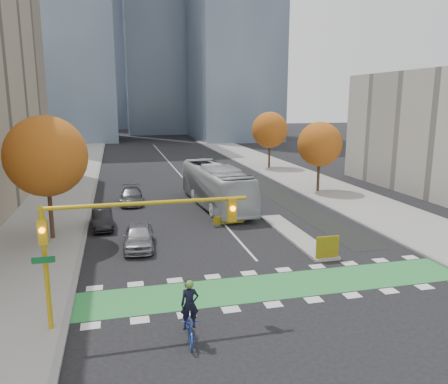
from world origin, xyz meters
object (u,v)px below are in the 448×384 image
tree_west (46,156)px  hazard_board (327,247)px  tree_east_near (320,144)px  parked_car_a (139,236)px  parked_car_c (131,196)px  bus (216,186)px  cyclist (190,321)px  traffic_signal_west (112,231)px  tree_east_far (270,130)px  parked_car_b (102,219)px

tree_west → hazard_board: bearing=-26.0°
tree_east_near → parked_car_a: size_ratio=1.57×
tree_east_near → parked_car_c: size_ratio=1.47×
bus → parked_car_a: bus is taller
tree_west → cyclist: bearing=-64.7°
hazard_board → traffic_signal_west: 13.23m
traffic_signal_west → bus: (8.62, 19.26, -2.22)m
parked_car_c → cyclist: bearing=-84.5°
cyclist → bus: 22.03m
traffic_signal_west → cyclist: bearing=-35.3°
tree_east_far → parked_car_c: bearing=-139.1°
bus → parked_car_c: 7.80m
hazard_board → parked_car_b: size_ratio=0.34×
tree_west → parked_car_a: (5.50, -2.93, -4.85)m
traffic_signal_west → tree_east_near: bearing=48.5°
tree_west → traffic_signal_west: size_ratio=0.96×
tree_east_near → cyclist: bearing=-125.1°
parked_car_a → cyclist: bearing=-78.9°
hazard_board → bus: bus is taller
parked_car_b → tree_east_far: bearing=44.7°
traffic_signal_west → parked_car_a: traffic_signal_west is taller
traffic_signal_west → parked_car_a: size_ratio=1.89×
traffic_signal_west → cyclist: size_ratio=3.44×
parked_car_c → parked_car_b: bearing=-105.1°
parked_car_b → hazard_board: bearing=-41.1°
tree_west → parked_car_c: bearing=60.1°
cyclist → tree_east_near: bearing=59.5°
hazard_board → cyclist: 11.34m
tree_east_near → bus: (-11.31, -3.25, -3.05)m
traffic_signal_west → parked_car_a: (1.43, 9.58, -3.26)m
hazard_board → parked_car_a: 11.57m
tree_east_far → parked_car_c: size_ratio=1.59×
tree_west → tree_east_near: (24.00, 10.00, -0.75)m
tree_east_far → traffic_signal_west: bearing=-117.9°
tree_west → parked_car_b: size_ratio=2.02×
tree_west → tree_east_far: size_ratio=1.08×
cyclist → bus: size_ratio=0.19×
tree_east_near → traffic_signal_west: tree_east_near is taller
parked_car_a → parked_car_c: size_ratio=0.94×
cyclist → parked_car_b: bearing=107.1°
cyclist → parked_car_c: (-1.32, 24.02, -0.13)m
tree_east_far → cyclist: bearing=-113.6°
parked_car_c → bus: bearing=-19.0°
hazard_board → tree_east_near: size_ratio=0.20×
hazard_board → parked_car_c: (-10.50, 17.36, -0.10)m
tree_east_near → traffic_signal_west: 30.08m
tree_east_near → parked_car_b: (-20.85, -7.93, -4.19)m
tree_east_far → bus: (-11.81, -19.25, -3.43)m
parked_car_a → parked_car_b: 5.52m
tree_east_near → tree_east_far: size_ratio=0.92×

